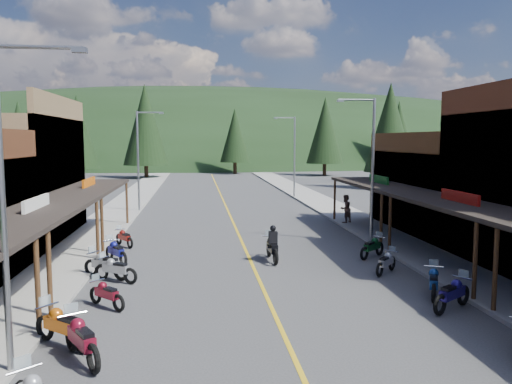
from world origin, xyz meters
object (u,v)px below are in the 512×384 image
object	(u,v)px
shop_east_3	(455,191)
pine_6	(476,136)
pine_5	(392,128)
pine_7	(31,131)
pedestrian_east_b	(345,209)
pine_11	(390,127)
bike_west_10	(116,251)
bike_west_8	(116,268)
bike_east_8	(386,261)
streetlight_1	(140,156)
bike_west_6	(62,324)
pine_4	(325,130)
pine_9	(398,135)
pine_3	(235,135)
bike_west_5	(82,337)
bike_east_7	(434,281)
pine_8	(19,138)
rider_on_bike	(272,246)
streetlight_3	(293,153)
bike_east_9	(372,246)
pine_10	(77,132)
bike_west_7	(107,293)
bike_west_11	(124,237)
streetlight_0	(8,195)
pine_2	(145,125)
bike_east_6	(452,292)
pine_1	(68,131)
streetlight_2	(370,164)
bike_west_9	(106,263)

from	to	relation	value
shop_east_3	pine_6	world-z (taller)	pine_6
shop_east_3	pine_5	distance (m)	64.22
pine_7	pedestrian_east_b	distance (m)	73.62
pine_11	bike_west_10	world-z (taller)	pine_11
bike_west_8	bike_east_8	size ratio (longest dim) A/B	1.08
streetlight_1	bike_west_6	distance (m)	26.69
pine_4	pine_9	bearing A→B (deg)	-68.20
pine_3	pine_7	xyz separation A→B (m)	(-36.00, 10.00, 0.75)
pine_3	bike_west_5	distance (m)	72.34
pine_4	bike_east_7	world-z (taller)	pine_4
pine_8	rider_on_bike	size ratio (longest dim) A/B	4.23
streetlight_3	bike_east_9	size ratio (longest dim) A/B	3.90
streetlight_3	bike_east_7	size ratio (longest dim) A/B	3.78
pine_10	bike_west_7	distance (m)	53.06
streetlight_3	bike_west_11	size ratio (longest dim) A/B	4.29
bike_west_6	bike_east_9	xyz separation A→B (m)	(12.26, 9.17, -0.06)
pine_6	rider_on_bike	bearing A→B (deg)	-127.18
streetlight_0	streetlight_3	distance (m)	38.59
streetlight_3	pine_8	xyz separation A→B (m)	(-28.95, 10.00, 1.52)
pine_2	rider_on_bike	size ratio (longest dim) A/B	5.93
streetlight_1	bike_west_7	world-z (taller)	streetlight_1
bike_west_10	bike_east_9	bearing A→B (deg)	-34.61
pine_2	bike_east_6	size ratio (longest dim) A/B	6.40
pine_7	bike_west_10	xyz separation A→B (m)	(25.71, -70.89, -6.63)
bike_west_5	bike_east_6	world-z (taller)	bike_west_5
pine_4	bike_east_7	xyz separation A→B (m)	(-11.90, -61.38, -6.63)
streetlight_3	rider_on_bike	xyz separation A→B (m)	(-5.92, -25.29, -3.75)
pine_6	pine_3	bearing A→B (deg)	177.27
pine_1	bike_east_8	xyz separation A→B (m)	(29.57, -68.10, -6.70)
bike_east_7	pedestrian_east_b	size ratio (longest dim) A/B	1.10
pine_10	bike_east_9	bearing A→B (deg)	-62.07
bike_west_6	bike_east_9	distance (m)	15.31
streetlight_3	rider_on_bike	size ratio (longest dim) A/B	3.39
bike_east_8	streetlight_3	bearing A→B (deg)	131.02
bike_west_11	pine_2	bearing A→B (deg)	60.55
pine_1	pine_6	distance (m)	70.26
bike_west_5	bike_west_7	distance (m)	4.26
streetlight_1	pine_3	bearing A→B (deg)	76.02
pine_1	bike_west_5	world-z (taller)	pine_1
shop_east_3	pine_11	size ratio (longest dim) A/B	0.88
pine_10	bike_west_8	xyz separation A→B (m)	(12.18, -48.06, -6.20)
bike_west_5	bike_west_6	xyz separation A→B (m)	(-0.75, 1.06, -0.02)
streetlight_0	streetlight_1	xyz separation A→B (m)	(0.00, 28.00, 0.00)
pine_1	pine_9	bearing A→B (deg)	-27.51
streetlight_2	pine_10	distance (m)	48.91
bike_west_5	bike_east_9	world-z (taller)	bike_west_5
streetlight_1	bike_west_9	bearing A→B (deg)	-88.13
streetlight_0	streetlight_2	size ratio (longest dim) A/B	1.00
bike_east_6	pine_5	bearing A→B (deg)	125.94
streetlight_3	bike_west_10	bearing A→B (deg)	-118.02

